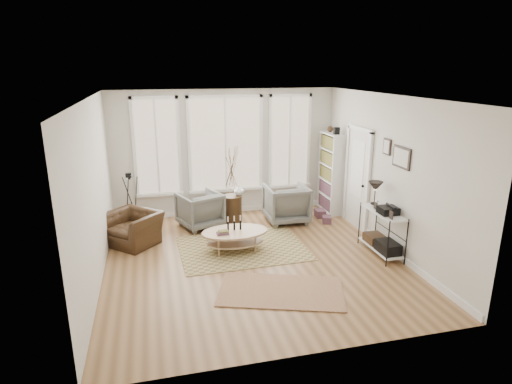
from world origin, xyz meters
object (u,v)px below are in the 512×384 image
object	(u,v)px
bookcase	(331,173)
armchair_right	(286,203)
side_table	(232,186)
coffee_table	(235,235)
armchair_left	(200,210)
low_shelf	(382,228)
accent_chair	(133,228)

from	to	relation	value
bookcase	armchair_right	distance (m)	1.42
side_table	bookcase	bearing A→B (deg)	5.08
coffee_table	side_table	size ratio (longest dim) A/B	0.73
coffee_table	armchair_left	bearing A→B (deg)	108.58
bookcase	coffee_table	world-z (taller)	bookcase
low_shelf	bookcase	bearing A→B (deg)	88.72
bookcase	side_table	distance (m)	2.44
armchair_left	armchair_right	size ratio (longest dim) A/B	0.91
armchair_left	low_shelf	bearing A→B (deg)	123.31
armchair_right	accent_chair	bearing A→B (deg)	8.49
bookcase	armchair_left	world-z (taller)	bookcase
bookcase	side_table	xyz separation A→B (m)	(-2.43, -0.22, -0.12)
coffee_table	armchair_right	distance (m)	1.94
armchair_right	side_table	distance (m)	1.28
coffee_table	armchair_right	bearing A→B (deg)	42.00
coffee_table	accent_chair	xyz separation A→B (m)	(-1.88, 0.82, 0.01)
armchair_left	side_table	xyz separation A→B (m)	(0.74, 0.08, 0.45)
coffee_table	armchair_right	world-z (taller)	armchair_right
armchair_left	accent_chair	world-z (taller)	armchair_left
low_shelf	armchair_right	size ratio (longest dim) A/B	1.40
low_shelf	armchair_left	bearing A→B (deg)	144.49
bookcase	armchair_left	bearing A→B (deg)	-174.60
bookcase	side_table	bearing A→B (deg)	-174.92
low_shelf	accent_chair	bearing A→B (deg)	160.48
bookcase	low_shelf	bearing A→B (deg)	-91.28
low_shelf	armchair_right	distance (m)	2.39
coffee_table	side_table	bearing A→B (deg)	80.60
armchair_right	accent_chair	distance (m)	3.36
bookcase	armchair_left	distance (m)	3.23
armchair_right	accent_chair	size ratio (longest dim) A/B	0.94
armchair_left	accent_chair	xyz separation A→B (m)	(-1.40, -0.62, -0.07)
coffee_table	accent_chair	bearing A→B (deg)	156.41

